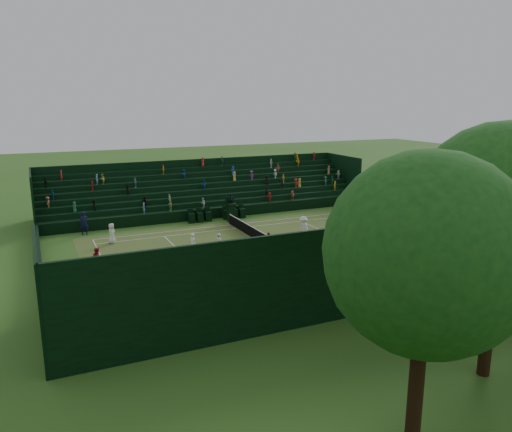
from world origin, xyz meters
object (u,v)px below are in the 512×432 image
object	(u,v)px
player_near_west	(112,233)
player_far_east	(303,228)
tennis_net	(256,234)
umpire_chair	(231,210)
player_far_west	(358,211)
player_near_east	(193,244)

from	to	relation	value
player_near_west	player_far_east	size ratio (longest dim) A/B	0.88
tennis_net	umpire_chair	xyz separation A→B (m)	(-6.64, 0.49, 0.57)
tennis_net	player_near_west	xyz separation A→B (m)	(-3.83, -10.60, 0.28)
umpire_chair	player_near_west	distance (m)	11.44
player_far_west	player_far_east	size ratio (longest dim) A/B	0.97
tennis_net	player_near_east	distance (m)	5.98
tennis_net	umpire_chair	size ratio (longest dim) A/B	4.57
tennis_net	player_far_west	bearing A→B (deg)	100.85
player_far_west	umpire_chair	bearing A→B (deg)	-136.96
player_near_west	player_far_west	distance (m)	21.98
player_far_west	tennis_net	bearing A→B (deg)	-103.67
tennis_net	player_far_east	xyz separation A→B (m)	(1.11, 3.68, 0.39)
player_far_east	umpire_chair	bearing A→B (deg)	-164.77
tennis_net	player_far_east	distance (m)	3.87
tennis_net	player_near_east	world-z (taller)	player_near_east
umpire_chair	player_far_east	bearing A→B (deg)	22.41
player_far_east	player_near_west	bearing A→B (deg)	-116.25
umpire_chair	player_far_east	world-z (taller)	umpire_chair
tennis_net	umpire_chair	bearing A→B (deg)	175.80
tennis_net	umpire_chair	distance (m)	6.68
umpire_chair	player_near_west	size ratio (longest dim) A/B	1.58
umpire_chair	player_near_east	size ratio (longest dim) A/B	1.55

